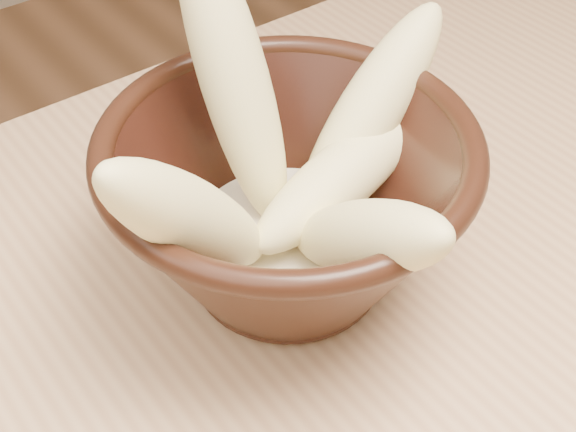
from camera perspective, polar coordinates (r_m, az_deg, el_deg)
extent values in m
cylinder|color=tan|center=(1.18, 10.63, -1.02)|extent=(0.05, 0.05, 0.71)
cylinder|color=black|center=(0.55, 0.00, -4.23)|extent=(0.10, 0.10, 0.01)
cylinder|color=black|center=(0.53, 0.00, -2.51)|extent=(0.10, 0.10, 0.01)
torus|color=black|center=(0.47, 0.00, 5.04)|extent=(0.23, 0.23, 0.02)
cylinder|color=beige|center=(0.53, 0.00, -1.63)|extent=(0.13, 0.13, 0.02)
ellipsoid|color=#F0E08E|center=(0.50, -3.85, 9.74)|extent=(0.04, 0.12, 0.20)
ellipsoid|color=#F0E08E|center=(0.44, -6.89, -0.19)|extent=(0.15, 0.08, 0.16)
ellipsoid|color=#F0E08E|center=(0.54, 5.87, 7.46)|extent=(0.16, 0.07, 0.14)
ellipsoid|color=#F0E08E|center=(0.52, 4.03, 2.99)|extent=(0.17, 0.07, 0.06)
ellipsoid|color=#F0E08E|center=(0.45, 5.48, -1.54)|extent=(0.05, 0.15, 0.14)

